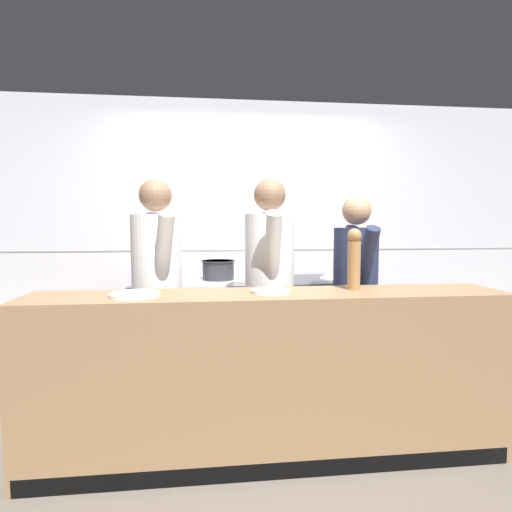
{
  "coord_description": "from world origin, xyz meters",
  "views": [
    {
      "loc": [
        -0.37,
        -2.49,
        1.42
      ],
      "look_at": [
        -0.01,
        0.72,
        1.15
      ],
      "focal_mm": 28.0,
      "sensor_mm": 36.0,
      "label": 1
    }
  ],
  "objects_px": {
    "oven_range": "(194,330)",
    "plated_dish_main": "(135,294)",
    "chef_head_cook": "(157,287)",
    "mixing_bowl_steel": "(331,274)",
    "chef_sous": "(269,286)",
    "chef_line": "(355,292)",
    "plated_dish_appetiser": "(270,291)",
    "pepper_mill": "(354,258)",
    "sauce_pot": "(218,269)",
    "stock_pot": "(165,271)"
  },
  "relations": [
    {
      "from": "stock_pot",
      "to": "chef_head_cook",
      "type": "distance_m",
      "value": 0.7
    },
    {
      "from": "stock_pot",
      "to": "chef_head_cook",
      "type": "bearing_deg",
      "value": -88.03
    },
    {
      "from": "mixing_bowl_steel",
      "to": "oven_range",
      "type": "bearing_deg",
      "value": -178.29
    },
    {
      "from": "oven_range",
      "to": "mixing_bowl_steel",
      "type": "relative_size",
      "value": 4.94
    },
    {
      "from": "plated_dish_main",
      "to": "chef_line",
      "type": "relative_size",
      "value": 0.17
    },
    {
      "from": "stock_pot",
      "to": "oven_range",
      "type": "bearing_deg",
      "value": -7.4
    },
    {
      "from": "sauce_pot",
      "to": "chef_sous",
      "type": "distance_m",
      "value": 0.85
    },
    {
      "from": "mixing_bowl_steel",
      "to": "chef_head_cook",
      "type": "distance_m",
      "value": 1.66
    },
    {
      "from": "stock_pot",
      "to": "mixing_bowl_steel",
      "type": "relative_size",
      "value": 1.38
    },
    {
      "from": "chef_head_cook",
      "to": "sauce_pot",
      "type": "bearing_deg",
      "value": 38.14
    },
    {
      "from": "mixing_bowl_steel",
      "to": "plated_dish_main",
      "type": "distance_m",
      "value": 2.03
    },
    {
      "from": "plated_dish_main",
      "to": "chef_line",
      "type": "height_order",
      "value": "chef_line"
    },
    {
      "from": "plated_dish_main",
      "to": "chef_head_cook",
      "type": "distance_m",
      "value": 0.62
    },
    {
      "from": "oven_range",
      "to": "mixing_bowl_steel",
      "type": "distance_m",
      "value": 1.36
    },
    {
      "from": "pepper_mill",
      "to": "chef_sous",
      "type": "bearing_deg",
      "value": 133.55
    },
    {
      "from": "pepper_mill",
      "to": "chef_head_cook",
      "type": "height_order",
      "value": "chef_head_cook"
    },
    {
      "from": "sauce_pot",
      "to": "chef_sous",
      "type": "xyz_separation_m",
      "value": [
        0.36,
        -0.77,
        -0.03
      ]
    },
    {
      "from": "oven_range",
      "to": "plated_dish_main",
      "type": "height_order",
      "value": "plated_dish_main"
    },
    {
      "from": "sauce_pot",
      "to": "pepper_mill",
      "type": "height_order",
      "value": "pepper_mill"
    },
    {
      "from": "sauce_pot",
      "to": "pepper_mill",
      "type": "distance_m",
      "value": 1.51
    },
    {
      "from": "plated_dish_appetiser",
      "to": "pepper_mill",
      "type": "xyz_separation_m",
      "value": [
        0.53,
        0.06,
        0.19
      ]
    },
    {
      "from": "chef_sous",
      "to": "chef_line",
      "type": "distance_m",
      "value": 0.66
    },
    {
      "from": "stock_pot",
      "to": "chef_line",
      "type": "height_order",
      "value": "chef_line"
    },
    {
      "from": "sauce_pot",
      "to": "plated_dish_appetiser",
      "type": "bearing_deg",
      "value": -77.91
    },
    {
      "from": "plated_dish_appetiser",
      "to": "pepper_mill",
      "type": "distance_m",
      "value": 0.56
    },
    {
      "from": "mixing_bowl_steel",
      "to": "chef_sous",
      "type": "relative_size",
      "value": 0.12
    },
    {
      "from": "sauce_pot",
      "to": "chef_head_cook",
      "type": "distance_m",
      "value": 0.85
    },
    {
      "from": "plated_dish_appetiser",
      "to": "chef_head_cook",
      "type": "distance_m",
      "value": 0.94
    },
    {
      "from": "plated_dish_appetiser",
      "to": "chef_sous",
      "type": "relative_size",
      "value": 0.13
    },
    {
      "from": "oven_range",
      "to": "chef_sous",
      "type": "xyz_separation_m",
      "value": [
        0.58,
        -0.72,
        0.51
      ]
    },
    {
      "from": "oven_range",
      "to": "mixing_bowl_steel",
      "type": "height_order",
      "value": "mixing_bowl_steel"
    },
    {
      "from": "stock_pot",
      "to": "chef_line",
      "type": "bearing_deg",
      "value": -25.99
    },
    {
      "from": "stock_pot",
      "to": "pepper_mill",
      "type": "distance_m",
      "value": 1.79
    },
    {
      "from": "mixing_bowl_steel",
      "to": "plated_dish_appetiser",
      "type": "relative_size",
      "value": 0.94
    },
    {
      "from": "oven_range",
      "to": "mixing_bowl_steel",
      "type": "bearing_deg",
      "value": 1.71
    },
    {
      "from": "oven_range",
      "to": "chef_sous",
      "type": "bearing_deg",
      "value": -51.34
    },
    {
      "from": "plated_dish_appetiser",
      "to": "chef_sous",
      "type": "bearing_deg",
      "value": 82.1
    },
    {
      "from": "chef_head_cook",
      "to": "chef_sous",
      "type": "relative_size",
      "value": 1.0
    },
    {
      "from": "mixing_bowl_steel",
      "to": "plated_dish_main",
      "type": "height_order",
      "value": "plated_dish_main"
    },
    {
      "from": "stock_pot",
      "to": "sauce_pot",
      "type": "xyz_separation_m",
      "value": [
        0.47,
        0.02,
        0.0
      ]
    },
    {
      "from": "mixing_bowl_steel",
      "to": "chef_line",
      "type": "height_order",
      "value": "chef_line"
    },
    {
      "from": "mixing_bowl_steel",
      "to": "pepper_mill",
      "type": "bearing_deg",
      "value": -100.85
    },
    {
      "from": "chef_line",
      "to": "stock_pot",
      "type": "bearing_deg",
      "value": 153.26
    },
    {
      "from": "mixing_bowl_steel",
      "to": "chef_line",
      "type": "relative_size",
      "value": 0.13
    },
    {
      "from": "stock_pot",
      "to": "pepper_mill",
      "type": "height_order",
      "value": "pepper_mill"
    },
    {
      "from": "oven_range",
      "to": "mixing_bowl_steel",
      "type": "xyz_separation_m",
      "value": [
        1.27,
        0.04,
        0.49
      ]
    },
    {
      "from": "pepper_mill",
      "to": "stock_pot",
      "type": "bearing_deg",
      "value": 136.09
    },
    {
      "from": "plated_dish_appetiser",
      "to": "sauce_pot",
      "type": "bearing_deg",
      "value": 102.09
    },
    {
      "from": "plated_dish_appetiser",
      "to": "chef_line",
      "type": "height_order",
      "value": "chef_line"
    },
    {
      "from": "pepper_mill",
      "to": "sauce_pot",
      "type": "bearing_deg",
      "value": 122.9
    }
  ]
}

